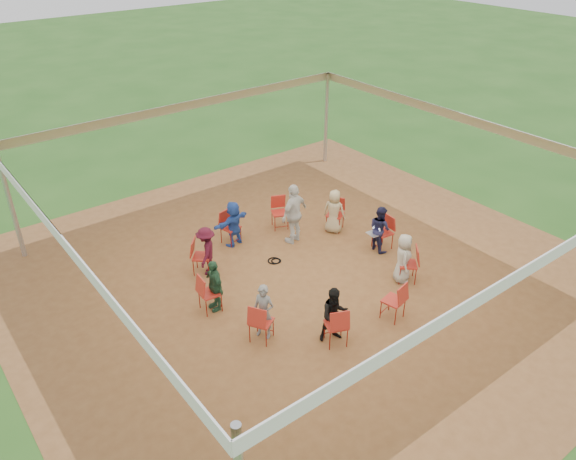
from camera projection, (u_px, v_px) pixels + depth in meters
ground at (303, 276)px, 13.37m from camera, size 80.00×80.00×0.00m
dirt_patch at (303, 276)px, 13.36m from camera, size 13.00×13.00×0.00m
tent at (305, 186)px, 12.18m from camera, size 10.33×10.33×3.00m
chair_0 at (383, 233)px, 14.25m from camera, size 0.48×0.46×0.90m
chair_1 at (335, 215)px, 15.08m from camera, size 0.59×0.59×0.90m
chair_2 at (280, 213)px, 15.17m from camera, size 0.56×0.57×0.90m
chair_3 at (231, 228)px, 14.48m from camera, size 0.51×0.52×0.90m
chair_4 at (202, 257)px, 13.28m from camera, size 0.61×0.61×0.90m
chair_5 at (210, 293)px, 12.03m from camera, size 0.48×0.46×0.90m
chair_6 at (261, 322)px, 11.20m from camera, size 0.59×0.59×0.90m
chair_7 at (336, 325)px, 11.11m from camera, size 0.56×0.57×0.90m
chair_8 at (393, 301)px, 11.80m from camera, size 0.51×0.52×0.90m
chair_9 at (408, 264)px, 13.00m from camera, size 0.61×0.61×0.90m
person_seated_0 at (380, 228)px, 14.11m from camera, size 0.40×0.62×1.22m
person_seated_1 at (334, 211)px, 14.90m from camera, size 0.59×0.68×1.22m
person_seated_2 at (234, 223)px, 14.33m from camera, size 1.19×0.66×1.22m
person_seated_3 at (206, 251)px, 13.19m from camera, size 0.81×0.85×1.22m
person_seated_4 at (214, 285)px, 12.00m from camera, size 0.43×0.75×1.22m
person_seated_5 at (264, 312)px, 11.21m from camera, size 0.48×0.53×1.22m
person_seated_6 at (335, 315)px, 11.13m from camera, size 0.68×0.55×1.22m
person_seated_7 at (403, 258)px, 12.92m from camera, size 0.64×0.67×1.22m
standing_person at (294, 214)px, 14.36m from camera, size 1.05×0.73×1.63m
cable_coil at (275, 261)px, 13.91m from camera, size 0.41×0.41×0.03m
laptop at (375, 231)px, 14.06m from camera, size 0.29×0.35×0.22m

